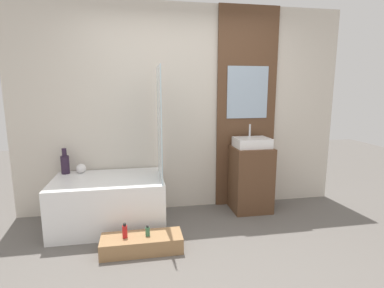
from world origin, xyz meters
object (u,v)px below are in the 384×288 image
(sink, at_px, (252,142))
(bottle_soap_primary, at_px, (125,231))
(vase_tall_dark, at_px, (65,163))
(vase_round_light, at_px, (81,168))
(bathtub, at_px, (109,202))
(wooden_step_bench, at_px, (142,244))
(bottle_soap_secondary, at_px, (148,231))

(sink, xyz_separation_m, bottle_soap_primary, (-1.57, -0.79, -0.68))
(vase_tall_dark, height_order, vase_round_light, vase_tall_dark)
(sink, height_order, vase_tall_dark, sink)
(vase_round_light, xyz_separation_m, bottle_soap_primary, (0.53, -0.92, -0.40))
(bathtub, relative_size, sink, 2.85)
(wooden_step_bench, bearing_deg, vase_tall_dark, 133.10)
(bathtub, relative_size, bottle_soap_secondary, 11.97)
(sink, relative_size, bottle_soap_primary, 2.94)
(bathtub, distance_m, wooden_step_bench, 0.76)
(bathtub, bearing_deg, bottle_soap_primary, -72.90)
(vase_tall_dark, bearing_deg, wooden_step_bench, -46.90)
(wooden_step_bench, height_order, vase_tall_dark, vase_tall_dark)
(bathtub, xyz_separation_m, vase_tall_dark, (-0.52, 0.30, 0.41))
(vase_tall_dark, xyz_separation_m, bottle_soap_secondary, (0.93, -0.93, -0.49))
(vase_tall_dark, height_order, bottle_soap_secondary, vase_tall_dark)
(wooden_step_bench, bearing_deg, bathtub, 119.08)
(wooden_step_bench, distance_m, bottle_soap_primary, 0.21)
(sink, distance_m, bottle_soap_primary, 1.89)
(bottle_soap_primary, relative_size, bottle_soap_secondary, 1.43)
(vase_tall_dark, relative_size, bottle_soap_secondary, 2.97)
(vase_tall_dark, bearing_deg, bathtub, -29.76)
(bottle_soap_primary, bearing_deg, sink, 26.70)
(wooden_step_bench, distance_m, bottle_soap_secondary, 0.14)
(sink, xyz_separation_m, vase_round_light, (-2.11, 0.13, -0.27))
(bathtub, distance_m, bottle_soap_secondary, 0.76)
(sink, bearing_deg, vase_tall_dark, 176.53)
(sink, bearing_deg, bottle_soap_secondary, -149.74)
(bathtub, bearing_deg, bottle_soap_secondary, -57.01)
(wooden_step_bench, bearing_deg, bottle_soap_secondary, 0.00)
(bathtub, bearing_deg, wooden_step_bench, -60.92)
(bottle_soap_secondary, bearing_deg, vase_tall_dark, 134.98)
(bottle_soap_primary, bearing_deg, vase_round_light, 120.01)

